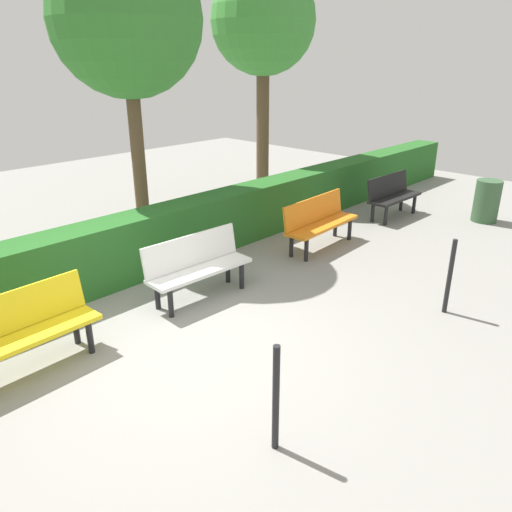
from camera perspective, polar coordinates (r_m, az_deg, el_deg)
name	(u,v)px	position (r m, az deg, el deg)	size (l,w,h in m)	color
ground_plane	(181,347)	(5.81, -8.59, -10.34)	(22.21, 22.21, 0.00)	gray
bench_black	(392,194)	(10.54, 15.38, 6.88)	(1.42, 0.49, 0.86)	black
bench_orange	(319,220)	(8.55, 7.25, 4.10)	(1.66, 0.53, 0.86)	orange
bench_white	(197,264)	(6.73, -6.79, -0.94)	(1.53, 0.53, 0.86)	white
bench_yellow	(16,331)	(5.67, -25.90, -7.74)	(1.65, 0.51, 0.86)	yellow
hedge_row	(152,241)	(7.72, -11.82, 1.72)	(18.21, 0.59, 0.94)	#266023
tree_near	(263,23)	(11.94, 0.84, 25.23)	(2.31, 2.31, 4.96)	brown
tree_mid	(126,21)	(8.70, -14.70, 24.69)	(2.38, 2.38, 4.81)	brown
railing_post_mid	(450,277)	(6.72, 21.36, -2.23)	(0.06, 0.06, 1.00)	black
railing_post_far	(276,399)	(4.20, 2.30, -16.07)	(0.06, 0.06, 1.00)	black
trash_bin	(487,201)	(10.92, 25.00, 5.76)	(0.49, 0.49, 0.83)	#385938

